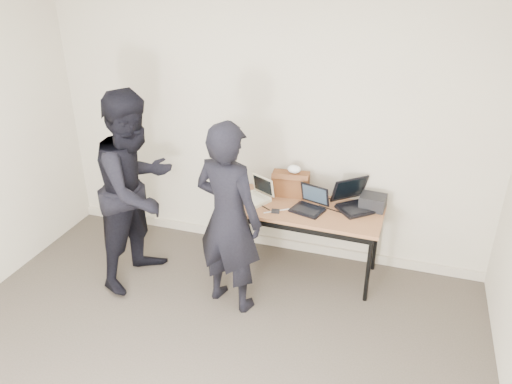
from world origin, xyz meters
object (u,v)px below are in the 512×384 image
at_px(laptop_center, 310,204).
at_px(person_typist, 228,218).
at_px(laptop_right, 355,201).
at_px(equipment_box, 373,202).
at_px(laptop_beige, 256,196).
at_px(desk, 302,213).
at_px(person_observer, 137,189).
at_px(leather_satchel, 291,183).

xyz_separation_m(laptop_center, person_typist, (-0.57, -0.65, 0.10)).
distance_m(laptop_right, equipment_box, 0.16).
bearing_deg(laptop_right, laptop_beige, 147.11).
height_order(equipment_box, person_typist, person_typist).
relative_size(desk, person_observer, 0.81).
bearing_deg(leather_satchel, person_typist, -115.45).
relative_size(desk, leather_satchel, 4.04).
xyz_separation_m(leather_satchel, equipment_box, (0.81, -0.04, -0.06)).
relative_size(laptop_right, leather_satchel, 1.35).
distance_m(laptop_right, person_observer, 2.04).
relative_size(laptop_center, person_typist, 0.21).
bearing_deg(equipment_box, laptop_center, -160.59).
distance_m(desk, person_typist, 0.85).
distance_m(laptop_beige, person_observer, 1.13).
relative_size(laptop_beige, leather_satchel, 0.98).
distance_m(laptop_center, person_observer, 1.61).
height_order(laptop_center, laptop_right, laptop_right).
xyz_separation_m(equipment_box, person_typist, (-1.13, -0.85, 0.08)).
bearing_deg(leather_satchel, laptop_center, -48.67).
bearing_deg(laptop_center, person_observer, -144.26).
bearing_deg(laptop_right, person_observer, 158.22).
bearing_deg(laptop_right, leather_satchel, 133.17).
relative_size(laptop_beige, laptop_center, 1.03).
height_order(desk, person_typist, person_typist).
distance_m(laptop_center, leather_satchel, 0.35).
bearing_deg(person_observer, leather_satchel, -48.30).
relative_size(laptop_right, person_typist, 0.29).
relative_size(desk, laptop_right, 3.00).
bearing_deg(equipment_box, person_typist, -142.95).
relative_size(equipment_box, person_observer, 0.12).
height_order(laptop_center, person_observer, person_observer).
xyz_separation_m(laptop_beige, laptop_center, (0.54, -0.03, 0.01)).
bearing_deg(desk, person_typist, -125.54).
bearing_deg(desk, laptop_center, -2.79).
bearing_deg(person_typist, desk, -112.27).
height_order(person_typist, person_observer, person_observer).
bearing_deg(desk, equipment_box, 18.44).
bearing_deg(person_observer, laptop_beige, -49.61).
distance_m(leather_satchel, person_typist, 0.94).
relative_size(laptop_beige, laptop_right, 0.73).
xyz_separation_m(equipment_box, person_observer, (-2.08, -0.71, 0.15)).
bearing_deg(leather_satchel, laptop_beige, -151.10).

